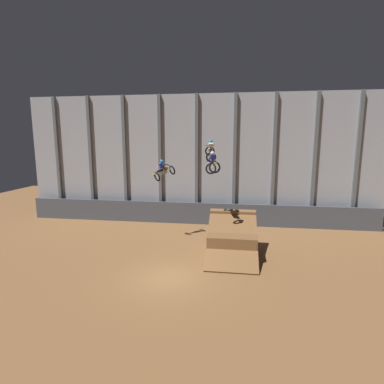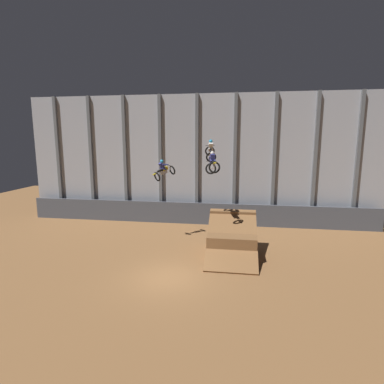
{
  "view_description": "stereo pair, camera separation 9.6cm",
  "coord_description": "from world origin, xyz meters",
  "px_view_note": "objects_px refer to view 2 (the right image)",
  "views": [
    {
      "loc": [
        3.53,
        -15.07,
        7.48
      ],
      "look_at": [
        0.4,
        6.15,
        3.77
      ],
      "focal_mm": 28.0,
      "sensor_mm": 36.0,
      "label": 1
    },
    {
      "loc": [
        3.62,
        -15.06,
        7.48
      ],
      "look_at": [
        0.4,
        6.15,
        3.77
      ],
      "focal_mm": 28.0,
      "sensor_mm": 36.0,
      "label": 2
    }
  ],
  "objects_px": {
    "rider_bike_right_air": "(213,164)",
    "rider_bike_left_air": "(164,171)",
    "dirt_ramp": "(232,240)",
    "rider_bike_center_air": "(211,151)"
  },
  "relations": [
    {
      "from": "rider_bike_right_air",
      "to": "rider_bike_left_air",
      "type": "bearing_deg",
      "value": 130.48
    },
    {
      "from": "dirt_ramp",
      "to": "rider_bike_right_air",
      "type": "relative_size",
      "value": 2.64
    },
    {
      "from": "dirt_ramp",
      "to": "rider_bike_center_air",
      "type": "distance_m",
      "value": 6.47
    },
    {
      "from": "rider_bike_left_air",
      "to": "rider_bike_right_air",
      "type": "height_order",
      "value": "rider_bike_right_air"
    },
    {
      "from": "rider_bike_center_air",
      "to": "dirt_ramp",
      "type": "bearing_deg",
      "value": -63.47
    },
    {
      "from": "rider_bike_center_air",
      "to": "rider_bike_right_air",
      "type": "height_order",
      "value": "rider_bike_center_air"
    },
    {
      "from": "dirt_ramp",
      "to": "rider_bike_center_air",
      "type": "bearing_deg",
      "value": 125.69
    },
    {
      "from": "rider_bike_left_air",
      "to": "rider_bike_right_air",
      "type": "xyz_separation_m",
      "value": [
        3.85,
        -2.73,
        0.71
      ]
    },
    {
      "from": "rider_bike_center_air",
      "to": "rider_bike_left_air",
      "type": "bearing_deg",
      "value": 171.25
    },
    {
      "from": "rider_bike_left_air",
      "to": "rider_bike_right_air",
      "type": "bearing_deg",
      "value": 8.24
    }
  ]
}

